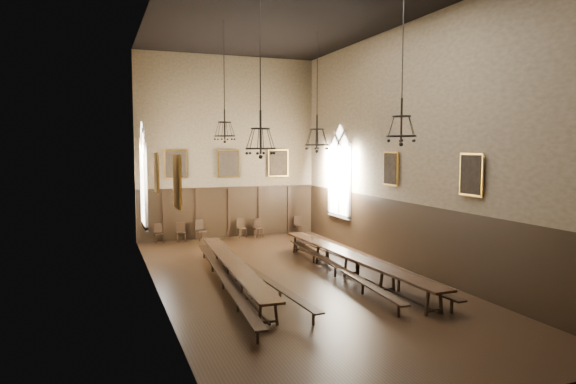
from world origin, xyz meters
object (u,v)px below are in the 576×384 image
chair_0 (159,237)px  chandelier_back_right (317,138)px  bench_left_outer (223,280)px  bench_right_inner (335,269)px  chair_1 (181,236)px  chair_2 (201,234)px  chandelier_back_left (225,127)px  bench_left_inner (255,275)px  chair_7 (298,229)px  table_left (234,273)px  table_right (351,265)px  bench_right_outer (358,266)px  chair_5 (258,231)px  chandelier_front_right (401,127)px  chandelier_front_left (261,136)px  chair_4 (241,232)px

chair_0 → chandelier_back_right: (5.48, -6.01, 4.62)m
bench_left_outer → chandelier_back_right: size_ratio=2.28×
bench_right_inner → chair_1: size_ratio=10.53×
chair_2 → chandelier_back_left: 8.05m
bench_left_inner → bench_right_inner: (2.90, -0.14, 0.01)m
bench_left_outer → chair_7: (6.09, 8.82, -0.02)m
bench_left_outer → bench_left_inner: 1.16m
bench_left_inner → chandelier_back_right: bearing=37.1°
chair_7 → table_left: bearing=-121.6°
table_right → chair_2: (-3.60, 8.75, -0.09)m
table_right → table_left: bearing=173.4°
bench_left_outer → bench_right_inner: bearing=2.0°
table_left → chandelier_back_left: size_ratio=2.25×
bench_right_outer → chair_5: chair_5 is taller
chair_7 → chandelier_front_right: bearing=-93.9°
table_left → table_right: bearing=-6.6°
bench_left_inner → chandelier_back_left: (-0.45, 2.13, 4.96)m
bench_right_inner → chair_2: bearing=109.4°
table_left → chandelier_front_left: bearing=-91.1°
chair_1 → chair_2: (0.96, 0.02, 0.02)m
table_left → chandelier_front_right: size_ratio=2.20×
chair_2 → chair_5: 2.90m
bench_right_outer → chandelier_front_left: (-4.54, -2.90, 4.51)m
chandelier_front_right → bench_right_outer: bearing=87.3°
chair_5 → bench_left_inner: bearing=-110.0°
table_right → chandelier_front_left: (-4.17, -2.75, 4.42)m
table_left → chair_5: 8.90m
table_right → chair_7: (1.50, 8.79, -0.12)m
chair_7 → chair_4: bearing=-178.1°
bench_left_outer → chandelier_front_right: size_ratio=2.41×
bench_right_inner → bench_left_inner: bearing=177.2°
bench_left_outer → chandelier_front_left: chandelier_front_left is taller
bench_right_outer → chair_2: size_ratio=10.45×
bench_right_outer → table_right: bearing=-157.2°
chair_0 → chair_1: bearing=-10.3°
bench_right_inner → chandelier_front_left: bearing=-141.6°
chair_4 → chair_7: chair_4 is taller
bench_left_outer → chair_2: (0.99, 8.77, 0.00)m
chair_5 → chandelier_front_right: bearing=-87.2°
chandelier_front_right → chandelier_back_right: bearing=93.6°
chair_0 → chandelier_back_right: 9.35m
bench_left_outer → table_right: bearing=0.3°
chandelier_back_right → chandelier_front_left: size_ratio=0.98×
chair_4 → bench_left_inner: bearing=-108.2°
table_left → chandelier_back_right: (4.01, 2.32, 4.52)m
bench_right_outer → chandelier_back_left: size_ratio=2.45×
chair_0 → chair_5: 4.89m
bench_left_outer → chandelier_front_left: 5.29m
chandelier_back_left → chandelier_front_right: 6.50m
bench_left_outer → chandelier_back_right: (4.48, 2.82, 4.59)m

